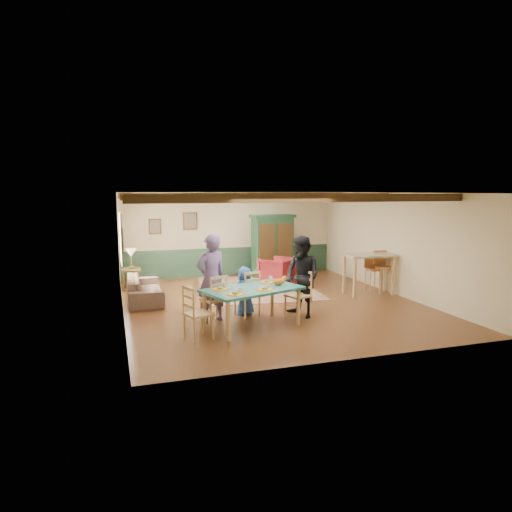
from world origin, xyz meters
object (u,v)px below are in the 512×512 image
object	(u,v)px
dining_table	(252,308)
dining_chair_far_left	(214,299)
person_child	(245,291)
bar_stool_left	(373,274)
person_woman	(302,277)
table_lamp	(131,259)
cat	(279,281)
bar_stool_right	(383,272)
sofa	(145,289)
end_table	(132,279)
armchair	(278,272)
dining_chair_far_right	(247,293)
dining_chair_end_right	(298,294)
armoire	(272,246)
dining_chair_end_left	(198,313)
counter_table	(369,274)
person_man	(211,278)

from	to	relation	value
dining_table	dining_chair_far_left	xyz separation A→B (m)	(-0.66, 0.59, 0.11)
person_child	bar_stool_left	xyz separation A→B (m)	(3.91, 1.08, -0.02)
person_woman	table_lamp	distance (m)	5.26
cat	bar_stool_right	size ratio (longest dim) A/B	0.34
dining_chair_far_left	sofa	bearing A→B (deg)	-81.51
dining_table	end_table	size ratio (longest dim) A/B	3.22
armchair	table_lamp	size ratio (longest dim) A/B	1.67
armchair	dining_table	bearing A→B (deg)	27.60
dining_chair_far_right	sofa	size ratio (longest dim) A/B	0.49
person_child	armchair	world-z (taller)	person_child
dining_chair_end_right	armoire	distance (m)	4.82
dining_chair_far_left	dining_chair_end_left	world-z (taller)	same
dining_table	bar_stool_left	world-z (taller)	bar_stool_left
armchair	bar_stool_left	size ratio (longest dim) A/B	0.88
dining_chair_end_left	armchair	xyz separation A→B (m)	(3.08, 4.07, -0.09)
sofa	bar_stool_right	distance (m)	6.28
dining_table	dining_chair_end_left	distance (m)	1.25
dining_chair_end_left	counter_table	bearing A→B (deg)	-84.47
dining_chair_far_right	dining_chair_end_right	world-z (taller)	same
person_child	end_table	distance (m)	4.17
dining_chair_end_left	person_woman	xyz separation A→B (m)	(2.44, 0.86, 0.38)
bar_stool_right	counter_table	bearing A→B (deg)	-175.23
sofa	end_table	size ratio (longest dim) A/B	3.48
dining_chair_far_left	person_child	distance (m)	0.87
armoire	armchair	xyz separation A→B (m)	(-0.33, -1.43, -0.58)
dining_chair_far_right	dining_chair_end_left	xyz separation A→B (m)	(-1.32, -1.29, 0.00)
person_child	table_lamp	distance (m)	4.17
end_table	armoire	bearing A→B (deg)	8.45
armoire	sofa	distance (m)	4.72
person_man	sofa	bearing A→B (deg)	-81.23
dining_chair_end_left	counter_table	distance (m)	5.50
dining_chair_far_right	dining_table	bearing A→B (deg)	60.95
dining_table	person_man	world-z (taller)	person_man
person_child	armoire	size ratio (longest dim) A/B	0.54
armoire	bar_stool_right	bearing A→B (deg)	-64.20
bar_stool_left	sofa	bearing A→B (deg)	174.70
cat	table_lamp	distance (m)	5.14
bar_stool_right	person_man	bearing A→B (deg)	-164.85
person_child	dining_chair_far_left	bearing A→B (deg)	5.71
dining_chair_end_left	person_man	distance (m)	1.25
dining_chair_far_left	dining_chair_end_left	xyz separation A→B (m)	(-0.51, -1.00, 0.00)
dining_chair_end_right	person_woman	size ratio (longest dim) A/B	0.58
dining_chair_far_right	bar_stool_left	bearing A→B (deg)	177.35
dining_chair_far_right	armoire	xyz separation A→B (m)	(2.09, 4.21, 0.48)
end_table	person_child	bearing A→B (deg)	-56.72
dining_chair_far_right	sofa	distance (m)	2.94
dining_chair_end_left	counter_table	size ratio (longest dim) A/B	0.78
person_woman	cat	bearing A→B (deg)	-81.87
sofa	dining_chair_far_right	bearing A→B (deg)	-133.88
person_woman	cat	size ratio (longest dim) A/B	4.58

